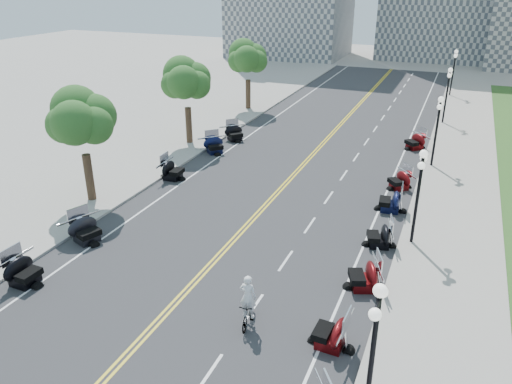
% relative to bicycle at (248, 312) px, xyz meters
% --- Properties ---
extents(ground, '(160.00, 160.00, 0.00)m').
position_rel_bicycle_xyz_m(ground, '(-3.38, 5.01, -0.55)').
color(ground, gray).
extents(road, '(16.00, 90.00, 0.01)m').
position_rel_bicycle_xyz_m(road, '(-3.38, 15.01, -0.54)').
color(road, '#333335').
rests_on(road, ground).
extents(centerline_yellow_a, '(0.12, 90.00, 0.00)m').
position_rel_bicycle_xyz_m(centerline_yellow_a, '(-3.50, 15.01, -0.53)').
color(centerline_yellow_a, yellow).
rests_on(centerline_yellow_a, road).
extents(centerline_yellow_b, '(0.12, 90.00, 0.00)m').
position_rel_bicycle_xyz_m(centerline_yellow_b, '(-3.26, 15.01, -0.53)').
color(centerline_yellow_b, yellow).
rests_on(centerline_yellow_b, road).
extents(edge_line_north, '(0.12, 90.00, 0.00)m').
position_rel_bicycle_xyz_m(edge_line_north, '(3.02, 15.01, -0.53)').
color(edge_line_north, white).
rests_on(edge_line_north, road).
extents(edge_line_south, '(0.12, 90.00, 0.00)m').
position_rel_bicycle_xyz_m(edge_line_south, '(-9.78, 15.01, -0.53)').
color(edge_line_south, white).
rests_on(edge_line_south, road).
extents(lane_dash_4, '(0.12, 2.00, 0.00)m').
position_rel_bicycle_xyz_m(lane_dash_4, '(-0.18, -2.99, -0.53)').
color(lane_dash_4, white).
rests_on(lane_dash_4, road).
extents(lane_dash_5, '(0.12, 2.00, 0.00)m').
position_rel_bicycle_xyz_m(lane_dash_5, '(-0.18, 1.01, -0.53)').
color(lane_dash_5, white).
rests_on(lane_dash_5, road).
extents(lane_dash_6, '(0.12, 2.00, 0.00)m').
position_rel_bicycle_xyz_m(lane_dash_6, '(-0.18, 5.01, -0.53)').
color(lane_dash_6, white).
rests_on(lane_dash_6, road).
extents(lane_dash_7, '(0.12, 2.00, 0.00)m').
position_rel_bicycle_xyz_m(lane_dash_7, '(-0.18, 9.01, -0.53)').
color(lane_dash_7, white).
rests_on(lane_dash_7, road).
extents(lane_dash_8, '(0.12, 2.00, 0.00)m').
position_rel_bicycle_xyz_m(lane_dash_8, '(-0.18, 13.01, -0.53)').
color(lane_dash_8, white).
rests_on(lane_dash_8, road).
extents(lane_dash_9, '(0.12, 2.00, 0.00)m').
position_rel_bicycle_xyz_m(lane_dash_9, '(-0.18, 17.01, -0.53)').
color(lane_dash_9, white).
rests_on(lane_dash_9, road).
extents(lane_dash_10, '(0.12, 2.00, 0.00)m').
position_rel_bicycle_xyz_m(lane_dash_10, '(-0.18, 21.01, -0.53)').
color(lane_dash_10, white).
rests_on(lane_dash_10, road).
extents(lane_dash_11, '(0.12, 2.00, 0.00)m').
position_rel_bicycle_xyz_m(lane_dash_11, '(-0.18, 25.01, -0.53)').
color(lane_dash_11, white).
rests_on(lane_dash_11, road).
extents(lane_dash_12, '(0.12, 2.00, 0.00)m').
position_rel_bicycle_xyz_m(lane_dash_12, '(-0.18, 29.01, -0.53)').
color(lane_dash_12, white).
rests_on(lane_dash_12, road).
extents(lane_dash_13, '(0.12, 2.00, 0.00)m').
position_rel_bicycle_xyz_m(lane_dash_13, '(-0.18, 33.01, -0.53)').
color(lane_dash_13, white).
rests_on(lane_dash_13, road).
extents(lane_dash_14, '(0.12, 2.00, 0.00)m').
position_rel_bicycle_xyz_m(lane_dash_14, '(-0.18, 37.01, -0.53)').
color(lane_dash_14, white).
rests_on(lane_dash_14, road).
extents(lane_dash_15, '(0.12, 2.00, 0.00)m').
position_rel_bicycle_xyz_m(lane_dash_15, '(-0.18, 41.01, -0.53)').
color(lane_dash_15, white).
rests_on(lane_dash_15, road).
extents(lane_dash_16, '(0.12, 2.00, 0.00)m').
position_rel_bicycle_xyz_m(lane_dash_16, '(-0.18, 45.01, -0.53)').
color(lane_dash_16, white).
rests_on(lane_dash_16, road).
extents(lane_dash_17, '(0.12, 2.00, 0.00)m').
position_rel_bicycle_xyz_m(lane_dash_17, '(-0.18, 49.01, -0.53)').
color(lane_dash_17, white).
rests_on(lane_dash_17, road).
extents(lane_dash_18, '(0.12, 2.00, 0.00)m').
position_rel_bicycle_xyz_m(lane_dash_18, '(-0.18, 53.01, -0.53)').
color(lane_dash_18, white).
rests_on(lane_dash_18, road).
extents(lane_dash_19, '(0.12, 2.00, 0.00)m').
position_rel_bicycle_xyz_m(lane_dash_19, '(-0.18, 57.01, -0.53)').
color(lane_dash_19, white).
rests_on(lane_dash_19, road).
extents(sidewalk_north, '(5.00, 90.00, 0.15)m').
position_rel_bicycle_xyz_m(sidewalk_north, '(7.12, 15.01, -0.47)').
color(sidewalk_north, '#9E9991').
rests_on(sidewalk_north, ground).
extents(sidewalk_south, '(5.00, 90.00, 0.15)m').
position_rel_bicycle_xyz_m(sidewalk_south, '(-13.88, 15.01, -0.47)').
color(sidewalk_south, '#9E9991').
rests_on(sidewalk_south, ground).
extents(street_lamp_1, '(0.50, 1.20, 4.90)m').
position_rel_bicycle_xyz_m(street_lamp_1, '(5.22, -2.99, 2.05)').
color(street_lamp_1, black).
rests_on(street_lamp_1, sidewalk_north).
extents(street_lamp_2, '(0.50, 1.20, 4.90)m').
position_rel_bicycle_xyz_m(street_lamp_2, '(5.22, 9.01, 2.05)').
color(street_lamp_2, black).
rests_on(street_lamp_2, sidewalk_north).
extents(street_lamp_3, '(0.50, 1.20, 4.90)m').
position_rel_bicycle_xyz_m(street_lamp_3, '(5.22, 21.01, 2.05)').
color(street_lamp_3, black).
rests_on(street_lamp_3, sidewalk_north).
extents(street_lamp_4, '(0.50, 1.20, 4.90)m').
position_rel_bicycle_xyz_m(street_lamp_4, '(5.22, 33.01, 2.05)').
color(street_lamp_4, black).
rests_on(street_lamp_4, sidewalk_north).
extents(street_lamp_5, '(0.50, 1.20, 4.90)m').
position_rel_bicycle_xyz_m(street_lamp_5, '(5.22, 45.01, 2.05)').
color(street_lamp_5, black).
rests_on(street_lamp_5, sidewalk_north).
extents(tree_2, '(4.80, 4.80, 9.20)m').
position_rel_bicycle_xyz_m(tree_2, '(-13.38, 7.01, 4.20)').
color(tree_2, '#235619').
rests_on(tree_2, sidewalk_south).
extents(tree_3, '(4.80, 4.80, 9.20)m').
position_rel_bicycle_xyz_m(tree_3, '(-13.38, 19.01, 4.20)').
color(tree_3, '#235619').
rests_on(tree_3, sidewalk_south).
extents(tree_4, '(4.80, 4.80, 9.20)m').
position_rel_bicycle_xyz_m(tree_4, '(-13.38, 31.01, 4.20)').
color(tree_4, '#235619').
rests_on(tree_4, sidewalk_south).
extents(motorcycle_n_4, '(2.00, 2.00, 1.34)m').
position_rel_bicycle_xyz_m(motorcycle_n_4, '(3.33, -0.00, 0.13)').
color(motorcycle_n_4, '#590A0C').
rests_on(motorcycle_n_4, road).
extents(motorcycle_n_5, '(2.61, 2.61, 1.41)m').
position_rel_bicycle_xyz_m(motorcycle_n_5, '(3.73, 4.19, 0.16)').
color(motorcycle_n_5, '#590A0C').
rests_on(motorcycle_n_5, road).
extents(motorcycle_n_6, '(2.30, 2.30, 1.31)m').
position_rel_bicycle_xyz_m(motorcycle_n_6, '(3.70, 8.18, 0.11)').
color(motorcycle_n_6, black).
rests_on(motorcycle_n_6, road).
extents(motorcycle_n_7, '(2.20, 2.20, 1.40)m').
position_rel_bicycle_xyz_m(motorcycle_n_7, '(3.59, 12.57, 0.15)').
color(motorcycle_n_7, black).
rests_on(motorcycle_n_7, road).
extents(motorcycle_n_8, '(2.61, 2.61, 1.30)m').
position_rel_bicycle_xyz_m(motorcycle_n_8, '(3.62, 16.09, 0.10)').
color(motorcycle_n_8, '#590A0C').
rests_on(motorcycle_n_8, road).
extents(motorcycle_n_10, '(2.77, 2.77, 1.37)m').
position_rel_bicycle_xyz_m(motorcycle_n_10, '(3.64, 24.67, 0.14)').
color(motorcycle_n_10, '#590A0C').
rests_on(motorcycle_n_10, road).
extents(motorcycle_s_4, '(2.07, 2.07, 1.40)m').
position_rel_bicycle_xyz_m(motorcycle_s_4, '(-10.31, -1.28, 0.16)').
color(motorcycle_s_4, black).
rests_on(motorcycle_s_4, road).
extents(motorcycle_s_5, '(2.65, 2.65, 1.44)m').
position_rel_bicycle_xyz_m(motorcycle_s_5, '(-10.34, 2.88, 0.17)').
color(motorcycle_s_5, black).
rests_on(motorcycle_s_5, road).
extents(motorcycle_s_7, '(2.13, 2.13, 1.41)m').
position_rel_bicycle_xyz_m(motorcycle_s_7, '(-10.68, 11.95, 0.16)').
color(motorcycle_s_7, black).
rests_on(motorcycle_s_7, road).
extents(motorcycle_s_8, '(2.80, 2.80, 1.39)m').
position_rel_bicycle_xyz_m(motorcycle_s_8, '(-10.48, 17.76, 0.15)').
color(motorcycle_s_8, black).
rests_on(motorcycle_s_8, road).
extents(motorcycle_s_9, '(2.78, 2.78, 1.37)m').
position_rel_bicycle_xyz_m(motorcycle_s_9, '(-10.38, 21.22, 0.14)').
color(motorcycle_s_9, black).
rests_on(motorcycle_s_9, road).
extents(bicycle, '(0.80, 1.88, 1.09)m').
position_rel_bicycle_xyz_m(bicycle, '(0.00, 0.00, 0.00)').
color(bicycle, '#A51414').
rests_on(bicycle, road).
extents(cyclist_rider, '(0.69, 0.45, 1.88)m').
position_rel_bicycle_xyz_m(cyclist_rider, '(0.00, 0.00, 1.49)').
color(cyclist_rider, white).
rests_on(cyclist_rider, bicycle).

